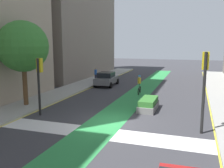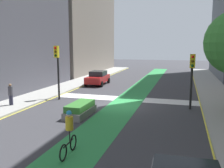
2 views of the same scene
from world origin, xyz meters
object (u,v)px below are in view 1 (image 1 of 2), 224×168
at_px(street_tree_near, 23,47).
at_px(pedestrian_sidewalk_left_a, 96,74).
at_px(traffic_signal_near_right, 205,77).
at_px(traffic_signal_near_left, 39,75).
at_px(median_planter, 148,104).
at_px(cyclist_in_lane, 139,84).
at_px(car_grey_left_far, 107,79).

bearing_deg(street_tree_near, pedestrian_sidewalk_left_a, 88.72).
relative_size(traffic_signal_near_right, traffic_signal_near_left, 1.14).
bearing_deg(pedestrian_sidewalk_left_a, traffic_signal_near_left, -82.06).
height_order(traffic_signal_near_left, pedestrian_sidewalk_left_a, traffic_signal_near_left).
xyz_separation_m(traffic_signal_near_left, median_planter, (6.80, 3.63, -2.33)).
bearing_deg(traffic_signal_near_right, traffic_signal_near_left, 178.92).
bearing_deg(street_tree_near, traffic_signal_near_right, -7.82).
distance_m(traffic_signal_near_right, traffic_signal_near_left, 10.45).
xyz_separation_m(cyclist_in_lane, median_planter, (1.86, -5.33, -0.57)).
bearing_deg(pedestrian_sidewalk_left_a, median_planter, -52.36).
bearing_deg(street_tree_near, car_grey_left_far, 75.64).
xyz_separation_m(traffic_signal_near_right, cyclist_in_lane, (-5.51, 9.16, -2.14)).
xyz_separation_m(traffic_signal_near_left, cyclist_in_lane, (4.93, 8.96, -1.77)).
bearing_deg(car_grey_left_far, cyclist_in_lane, -37.11).
relative_size(traffic_signal_near_right, median_planter, 1.57).
height_order(traffic_signal_near_left, median_planter, traffic_signal_near_left).
bearing_deg(street_tree_near, median_planter, 12.59).
bearing_deg(pedestrian_sidewalk_left_a, street_tree_near, -91.28).
xyz_separation_m(pedestrian_sidewalk_left_a, street_tree_near, (-0.30, -13.62, 3.68)).
distance_m(traffic_signal_near_right, pedestrian_sidewalk_left_a, 19.98).
distance_m(cyclist_in_lane, median_planter, 5.68).
relative_size(traffic_signal_near_left, pedestrian_sidewalk_left_a, 2.52).
height_order(car_grey_left_far, street_tree_near, street_tree_near).
relative_size(traffic_signal_near_left, street_tree_near, 0.61).
height_order(traffic_signal_near_right, cyclist_in_lane, traffic_signal_near_right).
distance_m(car_grey_left_far, median_planter, 10.91).
bearing_deg(traffic_signal_near_right, street_tree_near, 172.18).
bearing_deg(pedestrian_sidewalk_left_a, car_grey_left_far, -48.14).
height_order(pedestrian_sidewalk_left_a, street_tree_near, street_tree_near).
bearing_deg(traffic_signal_near_left, cyclist_in_lane, 61.16).
relative_size(traffic_signal_near_right, car_grey_left_far, 1.04).
relative_size(traffic_signal_near_right, pedestrian_sidewalk_left_a, 2.88).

